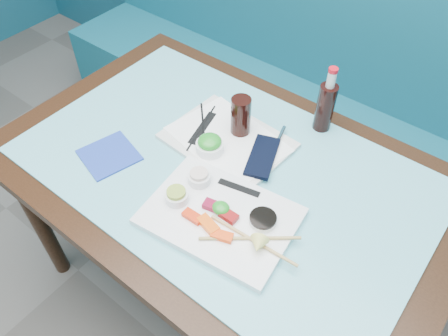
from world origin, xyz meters
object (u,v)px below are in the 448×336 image
Objects in this scene: booth_bench at (334,119)px; sashimi_plate at (220,216)px; dining_table at (224,186)px; blue_napkin at (109,155)px; serving_tray at (227,141)px; cola_glass at (241,116)px; seaweed_bowl at (210,147)px; cola_bottle_body at (325,108)px.

booth_bench is 7.55× the size of sashimi_plate.
dining_table is (0.00, -0.84, 0.29)m from booth_bench.
serving_tray is at bearing 47.37° from blue_napkin.
cola_glass is (0.01, 0.05, 0.07)m from serving_tray.
seaweed_bowl is at bearing -98.75° from cola_glass.
serving_tray is (-0.06, -0.75, 0.39)m from booth_bench.
blue_napkin is at bearing -106.84° from booth_bench.
seaweed_bowl is at bearing 39.39° from blue_napkin.
sashimi_plate is (0.11, -0.16, 0.10)m from dining_table.
seaweed_bowl is 0.54× the size of blue_napkin.
booth_bench is 1.08m from sashimi_plate.
sashimi_plate is at bearing -54.81° from dining_table.
seaweed_bowl is (-0.18, 0.17, 0.02)m from sashimi_plate.
cola_glass is 0.27m from cola_bottle_body.
cola_glass reaches higher than dining_table.
cola_glass is at bearing -93.91° from booth_bench.
cola_bottle_body is at bearing 55.25° from serving_tray.
booth_bench is 0.70m from cola_bottle_body.
booth_bench is at bearing 73.16° from blue_napkin.
blue_napkin is (-0.31, -0.18, 0.09)m from dining_table.
booth_bench is 1.14m from blue_napkin.
booth_bench reaches higher than cola_bottle_body.
cola_glass is (0.02, 0.13, 0.05)m from seaweed_bowl.
serving_tray is 2.26× the size of cola_bottle_body.
dining_table is 0.22m from sashimi_plate.
sashimi_plate is at bearing 3.41° from blue_napkin.
dining_table is 3.74× the size of serving_tray.
sashimi_plate is 0.25m from seaweed_bowl.
seaweed_bowl is (-0.07, -0.82, 0.41)m from booth_bench.
cola_bottle_body is (0.19, 0.19, 0.00)m from cola_glass.
serving_tray is (-0.06, 0.09, 0.10)m from dining_table.
sashimi_plate is at bearing -83.64° from booth_bench.
booth_bench is 2.14× the size of dining_table.
serving_tray is 2.86× the size of cola_glass.
serving_tray is 4.36× the size of seaweed_bowl.
cola_bottle_body reaches higher than sashimi_plate.
cola_bottle_body is at bearing 79.38° from sashimi_plate.
sashimi_plate is 1.06× the size of serving_tray.
seaweed_bowl is 0.31m from blue_napkin.
booth_bench is 18.17× the size of cola_bottle_body.
sashimi_plate is (0.11, -1.00, 0.39)m from booth_bench.
sashimi_plate reaches higher than dining_table.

